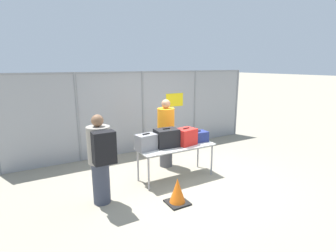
# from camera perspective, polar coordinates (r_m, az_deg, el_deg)

# --- Properties ---
(ground_plane) EXTENTS (120.00, 120.00, 0.00)m
(ground_plane) POSITION_cam_1_polar(r_m,az_deg,el_deg) (5.97, 4.32, -11.30)
(ground_plane) COLOR gray
(fence_section) EXTENTS (7.35, 0.07, 2.30)m
(fence_section) POSITION_cam_1_polar(r_m,az_deg,el_deg) (7.57, -5.41, 3.48)
(fence_section) COLOR gray
(fence_section) RESTS_ON ground_plane
(inspection_table) EXTENTS (1.71, 0.65, 0.74)m
(inspection_table) POSITION_cam_1_polar(r_m,az_deg,el_deg) (5.75, 1.75, -4.95)
(inspection_table) COLOR silver
(inspection_table) RESTS_ON ground_plane
(suitcase_grey) EXTENTS (0.45, 0.33, 0.36)m
(suitcase_grey) POSITION_cam_1_polar(r_m,az_deg,el_deg) (5.43, -4.76, -3.54)
(suitcase_grey) COLOR slate
(suitcase_grey) RESTS_ON inspection_table
(suitcase_black) EXTENTS (0.51, 0.38, 0.41)m
(suitcase_black) POSITION_cam_1_polar(r_m,az_deg,el_deg) (5.63, -0.32, -2.59)
(suitcase_black) COLOR black
(suitcase_black) RESTS_ON inspection_table
(suitcase_red) EXTENTS (0.48, 0.41, 0.38)m
(suitcase_red) POSITION_cam_1_polar(r_m,az_deg,el_deg) (5.79, 3.91, -2.32)
(suitcase_red) COLOR red
(suitcase_red) RESTS_ON inspection_table
(suitcase_navy) EXTENTS (0.48, 0.32, 0.26)m
(suitcase_navy) POSITION_cam_1_polar(r_m,az_deg,el_deg) (6.05, 6.38, -2.30)
(suitcase_navy) COLOR navy
(suitcase_navy) RESTS_ON inspection_table
(traveler_hooded) EXTENTS (0.41, 0.63, 1.65)m
(traveler_hooded) POSITION_cam_1_polar(r_m,az_deg,el_deg) (4.76, -14.48, -6.47)
(traveler_hooded) COLOR #383D4C
(traveler_hooded) RESTS_ON ground_plane
(security_worker_near) EXTENTS (0.41, 0.41, 1.67)m
(security_worker_near) POSITION_cam_1_polar(r_m,az_deg,el_deg) (6.37, -0.45, -1.39)
(security_worker_near) COLOR #4C4C51
(security_worker_near) RESTS_ON ground_plane
(utility_trailer) EXTENTS (3.30, 2.20, 0.70)m
(utility_trailer) POSITION_cam_1_polar(r_m,az_deg,el_deg) (10.53, -5.52, 1.86)
(utility_trailer) COLOR silver
(utility_trailer) RESTS_ON ground_plane
(traffic_cone) EXTENTS (0.39, 0.39, 0.49)m
(traffic_cone) POSITION_cam_1_polar(r_m,az_deg,el_deg) (4.89, 2.07, -14.17)
(traffic_cone) COLOR black
(traffic_cone) RESTS_ON ground_plane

